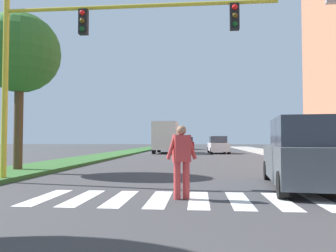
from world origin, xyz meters
TOP-DOWN VIEW (x-y plane):
  - ground_plane at (0.00, 30.00)m, footprint 140.00×140.00m
  - crosswalk at (0.00, 8.64)m, footprint 6.75×2.20m
  - median_strip at (-6.90, 28.00)m, footprint 2.87×64.00m
  - tree_mid at (-6.99, 14.06)m, footprint 3.33×3.33m
  - sidewalk_right at (7.62, 28.00)m, footprint 3.00×64.00m
  - traffic_light_gantry at (-3.22, 11.10)m, footprint 8.70×0.30m
  - pedestrian_performer at (0.06, 8.70)m, footprint 0.72×0.36m
  - suv_crossing at (3.43, 10.62)m, footprint 2.44×4.79m
  - sedan_midblock at (2.41, 33.99)m, footprint 2.06×4.11m
  - sedan_distant at (-1.21, 47.28)m, footprint 2.23×4.46m
  - truck_box_delivery at (-2.76, 34.09)m, footprint 2.40×6.20m

SIDE VIEW (x-z plane):
  - ground_plane at x=0.00m, z-range 0.00..0.00m
  - crosswalk at x=0.00m, z-range 0.00..0.01m
  - median_strip at x=-6.90m, z-range 0.00..0.15m
  - sidewalk_right at x=7.62m, z-range 0.00..0.15m
  - sedan_midblock at x=2.41m, z-range -0.06..1.64m
  - sedan_distant at x=-1.21m, z-range -0.07..1.68m
  - suv_crossing at x=3.43m, z-range -0.05..1.92m
  - pedestrian_performer at x=0.06m, z-range 0.09..1.78m
  - truck_box_delivery at x=-2.76m, z-range 0.08..3.18m
  - traffic_light_gantry at x=-3.22m, z-range 1.35..7.35m
  - tree_mid at x=-6.99m, z-range 1.71..8.23m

